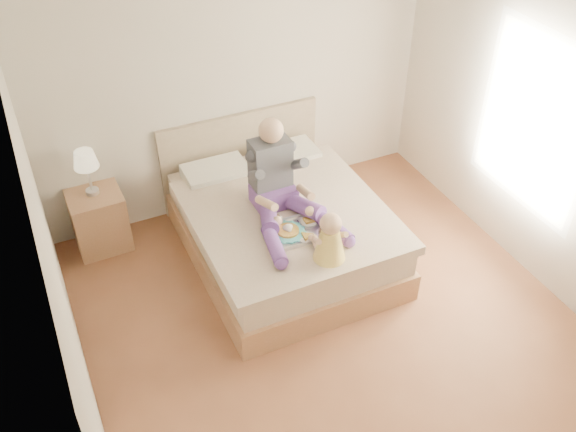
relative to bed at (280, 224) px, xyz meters
name	(u,v)px	position (x,y,z in m)	size (l,w,h in m)	color
room	(350,178)	(0.08, -1.08, 1.19)	(4.02, 4.22, 2.71)	brown
bed	(280,224)	(0.00, 0.00, 0.00)	(1.70, 2.18, 1.00)	#8F6443
nightstand	(99,221)	(-1.54, 0.80, -0.02)	(0.50, 0.45, 0.60)	#8F6443
lamp	(86,162)	(-1.54, 0.83, 0.64)	(0.22, 0.22, 0.46)	silver
adult	(280,187)	(-0.07, -0.15, 0.55)	(0.75, 1.06, 0.88)	#583381
tray	(299,228)	(-0.04, -0.48, 0.32)	(0.51, 0.40, 0.14)	silver
baby	(329,240)	(0.05, -0.88, 0.47)	(0.30, 0.40, 0.45)	#EBCA4A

